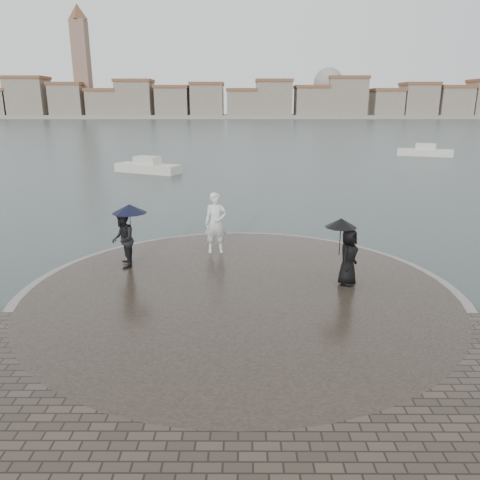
{
  "coord_description": "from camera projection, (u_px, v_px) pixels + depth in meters",
  "views": [
    {
      "loc": [
        0.06,
        -8.81,
        5.47
      ],
      "look_at": [
        0.0,
        4.8,
        1.45
      ],
      "focal_mm": 35.0,
      "sensor_mm": 36.0,
      "label": 1
    }
  ],
  "objects": [
    {
      "name": "quay_tip",
      "position": [
        240.0,
        296.0,
        13.3
      ],
      "size": [
        11.9,
        11.9,
        0.36
      ],
      "primitive_type": "cylinder",
      "color": "#2D261E",
      "rests_on": "ground"
    },
    {
      "name": "kerb_ring",
      "position": [
        240.0,
        296.0,
        13.31
      ],
      "size": [
        12.5,
        12.5,
        0.32
      ],
      "primitive_type": "cylinder",
      "color": "gray",
      "rests_on": "ground"
    },
    {
      "name": "ground",
      "position": [
        239.0,
        368.0,
        10.0
      ],
      "size": [
        400.0,
        400.0,
        0.0
      ],
      "primitive_type": "plane",
      "color": "#2B3835",
      "rests_on": "ground"
    },
    {
      "name": "statue",
      "position": [
        216.0,
        223.0,
        16.3
      ],
      "size": [
        0.84,
        0.61,
        2.13
      ],
      "primitive_type": "imported",
      "rotation": [
        0.0,
        0.0,
        0.13
      ],
      "color": "silver",
      "rests_on": "quay_tip"
    },
    {
      "name": "boats",
      "position": [
        305.0,
        159.0,
        43.47
      ],
      "size": [
        32.61,
        15.99,
        1.5
      ],
      "color": "beige",
      "rests_on": "ground"
    },
    {
      "name": "visitor_left",
      "position": [
        124.0,
        232.0,
        14.81
      ],
      "size": [
        1.24,
        1.16,
        2.04
      ],
      "color": "black",
      "rests_on": "quay_tip"
    },
    {
      "name": "visitor_right",
      "position": [
        347.0,
        249.0,
        13.41
      ],
      "size": [
        1.15,
        1.05,
        1.95
      ],
      "color": "black",
      "rests_on": "quay_tip"
    },
    {
      "name": "far_skyline",
      "position": [
        224.0,
        102.0,
        162.55
      ],
      "size": [
        260.0,
        20.0,
        37.0
      ],
      "color": "gray",
      "rests_on": "ground"
    }
  ]
}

